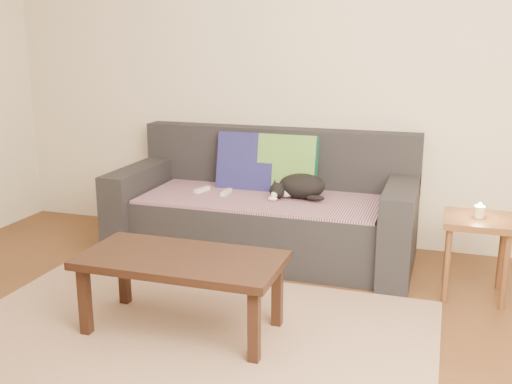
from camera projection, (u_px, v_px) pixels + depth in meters
ground at (171, 358)px, 2.92m from camera, size 4.50×4.50×0.00m
back_wall at (283, 69)px, 4.44m from camera, size 4.50×0.04×2.60m
sofa at (265, 212)px, 4.29m from camera, size 2.10×0.94×0.87m
throw_blanket at (261, 199)px, 4.18m from camera, size 1.66×0.74×0.02m
cushion_navy at (247, 162)px, 4.43m from camera, size 0.43×0.20×0.44m
cushion_green at (287, 165)px, 4.34m from camera, size 0.43×0.18×0.44m
cat at (300, 187)px, 4.14m from camera, size 0.40×0.29×0.17m
wii_remote_a at (202, 190)px, 4.33m from camera, size 0.07×0.15×0.03m
wii_remote_b at (226, 192)px, 4.25m from camera, size 0.04×0.15×0.03m
side_table at (478, 232)px, 3.54m from camera, size 0.39×0.39×0.49m
candle at (479, 211)px, 3.51m from camera, size 0.06×0.06×0.09m
rug at (184, 342)px, 3.06m from camera, size 2.50×1.80×0.01m
coffee_table at (182, 266)px, 3.11m from camera, size 1.05×0.53×0.42m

